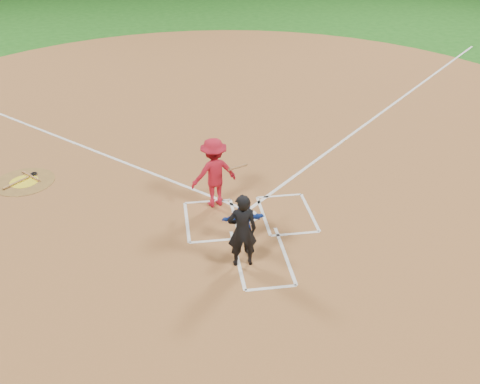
{
  "coord_description": "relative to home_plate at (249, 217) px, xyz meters",
  "views": [
    {
      "loc": [
        -1.93,
        -11.31,
        7.4
      ],
      "look_at": [
        -0.3,
        -0.4,
        1.0
      ],
      "focal_mm": 40.0,
      "sensor_mm": 36.0,
      "label": 1
    }
  ],
  "objects": [
    {
      "name": "home_plate",
      "position": [
        0.0,
        0.0,
        0.0
      ],
      "size": [
        0.6,
        0.6,
        0.02
      ],
      "primitive_type": "cylinder",
      "rotation": [
        0.0,
        0.0,
        3.14
      ],
      "color": "silver",
      "rests_on": "home_plate_dirt"
    },
    {
      "name": "home_plate_dirt",
      "position": [
        0.0,
        6.0,
        -0.01
      ],
      "size": [
        28.0,
        28.0,
        0.01
      ],
      "primitive_type": "cylinder",
      "color": "brown",
      "rests_on": "ground"
    },
    {
      "name": "on_deck_logo",
      "position": [
        -6.06,
        2.77,
        0.0
      ],
      "size": [
        0.8,
        0.8,
        0.0
      ],
      "primitive_type": "cylinder",
      "color": "yellow",
      "rests_on": "on_deck_circle"
    },
    {
      "name": "batter_at_plate",
      "position": [
        -0.8,
        0.75,
        0.93
      ],
      "size": [
        1.58,
        1.0,
        1.88
      ],
      "color": "#AE1325",
      "rests_on": "home_plate_dirt"
    },
    {
      "name": "catcher",
      "position": [
        -0.3,
        -1.01,
        0.54
      ],
      "size": [
        1.03,
        0.37,
        1.09
      ],
      "primitive_type": "imported",
      "rotation": [
        0.0,
        0.0,
        3.19
      ],
      "color": "#12329A",
      "rests_on": "home_plate_dirt"
    },
    {
      "name": "on_deck_bat_a",
      "position": [
        -5.91,
        3.02,
        0.03
      ],
      "size": [
        0.61,
        0.67,
        0.06
      ],
      "primitive_type": "cylinder",
      "rotation": [
        1.57,
        0.0,
        0.73
      ],
      "color": "#A2683B",
      "rests_on": "on_deck_circle"
    },
    {
      "name": "chalk_markings",
      "position": [
        0.0,
        5.29,
        -0.01
      ],
      "size": [
        28.35,
        17.32,
        0.01
      ],
      "color": "white",
      "rests_on": "home_plate_dirt"
    },
    {
      "name": "on_deck_circle",
      "position": [
        -6.06,
        2.77,
        -0.0
      ],
      "size": [
        1.7,
        1.7,
        0.01
      ],
      "primitive_type": "cylinder",
      "color": "brown",
      "rests_on": "home_plate_dirt"
    },
    {
      "name": "bat_weight_donut",
      "position": [
        -5.86,
        3.17,
        0.03
      ],
      "size": [
        0.19,
        0.19,
        0.05
      ],
      "primitive_type": "torus",
      "color": "black",
      "rests_on": "on_deck_circle"
    },
    {
      "name": "on_deck_bat_b",
      "position": [
        -6.26,
        2.67,
        0.03
      ],
      "size": [
        0.62,
        0.66,
        0.06
      ],
      "primitive_type": "cylinder",
      "rotation": [
        1.57,
        0.0,
        -0.75
      ],
      "color": "#9F713A",
      "rests_on": "on_deck_circle"
    },
    {
      "name": "umpire",
      "position": [
        -0.47,
        -1.88,
        0.88
      ],
      "size": [
        0.65,
        0.43,
        1.78
      ],
      "primitive_type": "imported",
      "rotation": [
        0.0,
        0.0,
        3.16
      ],
      "color": "black",
      "rests_on": "home_plate_dirt"
    },
    {
      "name": "ground",
      "position": [
        0.0,
        0.0,
        -0.02
      ],
      "size": [
        120.0,
        120.0,
        0.0
      ],
      "primitive_type": "plane",
      "color": "#1A5916",
      "rests_on": "ground"
    }
  ]
}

